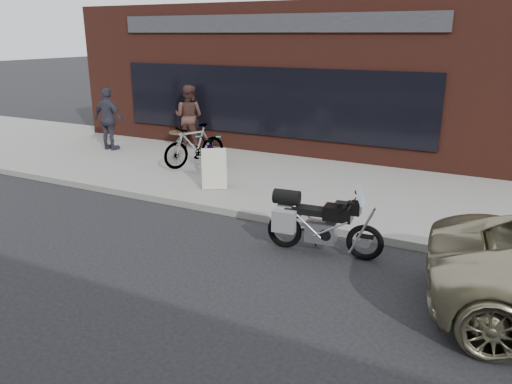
{
  "coord_description": "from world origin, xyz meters",
  "views": [
    {
      "loc": [
        4.6,
        -4.37,
        3.62
      ],
      "look_at": [
        0.6,
        3.36,
        0.85
      ],
      "focal_mm": 35.0,
      "sensor_mm": 36.0,
      "label": 1
    }
  ],
  "objects_px": {
    "bicycle_front": "(210,150)",
    "sandwich_sign": "(214,168)",
    "cafe_table": "(180,133)",
    "cafe_patron_left": "(189,116)",
    "bicycle_rear": "(194,145)",
    "cafe_patron_right": "(109,119)",
    "motorcycle": "(316,222)"
  },
  "relations": [
    {
      "from": "sandwich_sign",
      "to": "cafe_patron_left",
      "type": "height_order",
      "value": "cafe_patron_left"
    },
    {
      "from": "bicycle_front",
      "to": "cafe_patron_right",
      "type": "height_order",
      "value": "cafe_patron_right"
    },
    {
      "from": "motorcycle",
      "to": "bicycle_front",
      "type": "bearing_deg",
      "value": 135.51
    },
    {
      "from": "bicycle_rear",
      "to": "sandwich_sign",
      "type": "height_order",
      "value": "bicycle_rear"
    },
    {
      "from": "bicycle_rear",
      "to": "cafe_table",
      "type": "bearing_deg",
      "value": 157.53
    },
    {
      "from": "sandwich_sign",
      "to": "cafe_table",
      "type": "height_order",
      "value": "sandwich_sign"
    },
    {
      "from": "motorcycle",
      "to": "bicycle_front",
      "type": "distance_m",
      "value": 5.62
    },
    {
      "from": "bicycle_front",
      "to": "cafe_patron_right",
      "type": "distance_m",
      "value": 4.02
    },
    {
      "from": "bicycle_rear",
      "to": "cafe_patron_right",
      "type": "height_order",
      "value": "cafe_patron_right"
    },
    {
      "from": "bicycle_front",
      "to": "cafe_table",
      "type": "xyz_separation_m",
      "value": [
        -2.5,
        2.12,
        -0.11
      ]
    },
    {
      "from": "cafe_table",
      "to": "cafe_patron_right",
      "type": "height_order",
      "value": "cafe_patron_right"
    },
    {
      "from": "bicycle_rear",
      "to": "cafe_table",
      "type": "xyz_separation_m",
      "value": [
        -2.0,
        2.12,
        -0.19
      ]
    },
    {
      "from": "sandwich_sign",
      "to": "cafe_patron_right",
      "type": "relative_size",
      "value": 0.48
    },
    {
      "from": "cafe_patron_left",
      "to": "cafe_patron_right",
      "type": "xyz_separation_m",
      "value": [
        -1.97,
        -1.47,
        -0.02
      ]
    },
    {
      "from": "bicycle_front",
      "to": "bicycle_rear",
      "type": "xyz_separation_m",
      "value": [
        -0.5,
        0.0,
        0.08
      ]
    },
    {
      "from": "motorcycle",
      "to": "bicycle_rear",
      "type": "xyz_separation_m",
      "value": [
        -4.87,
        3.54,
        0.16
      ]
    },
    {
      "from": "cafe_patron_right",
      "to": "bicycle_front",
      "type": "bearing_deg",
      "value": 175.9
    },
    {
      "from": "bicycle_rear",
      "to": "cafe_table",
      "type": "distance_m",
      "value": 2.92
    },
    {
      "from": "bicycle_front",
      "to": "sandwich_sign",
      "type": "xyz_separation_m",
      "value": [
        1.01,
        -1.43,
        -0.03
      ]
    },
    {
      "from": "bicycle_front",
      "to": "cafe_table",
      "type": "relative_size",
      "value": 2.58
    },
    {
      "from": "bicycle_rear",
      "to": "cafe_patron_right",
      "type": "distance_m",
      "value": 3.52
    },
    {
      "from": "bicycle_rear",
      "to": "cafe_patron_right",
      "type": "bearing_deg",
      "value": -163.44
    },
    {
      "from": "cafe_table",
      "to": "bicycle_rear",
      "type": "bearing_deg",
      "value": -46.61
    },
    {
      "from": "motorcycle",
      "to": "cafe_patron_left",
      "type": "bearing_deg",
      "value": 133.87
    },
    {
      "from": "motorcycle",
      "to": "bicycle_rear",
      "type": "distance_m",
      "value": 6.02
    },
    {
      "from": "bicycle_front",
      "to": "sandwich_sign",
      "type": "bearing_deg",
      "value": -82.73
    },
    {
      "from": "motorcycle",
      "to": "bicycle_rear",
      "type": "bearing_deg",
      "value": 138.5
    },
    {
      "from": "bicycle_front",
      "to": "cafe_patron_left",
      "type": "relative_size",
      "value": 0.95
    },
    {
      "from": "sandwich_sign",
      "to": "cafe_table",
      "type": "xyz_separation_m",
      "value": [
        -3.51,
        3.54,
        -0.08
      ]
    },
    {
      "from": "bicycle_rear",
      "to": "cafe_patron_left",
      "type": "height_order",
      "value": "cafe_patron_left"
    },
    {
      "from": "sandwich_sign",
      "to": "cafe_patron_right",
      "type": "xyz_separation_m",
      "value": [
        -4.98,
        1.89,
        0.5
      ]
    },
    {
      "from": "cafe_table",
      "to": "cafe_patron_left",
      "type": "distance_m",
      "value": 0.8
    }
  ]
}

